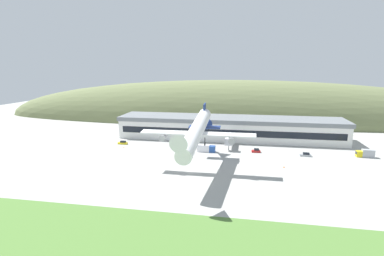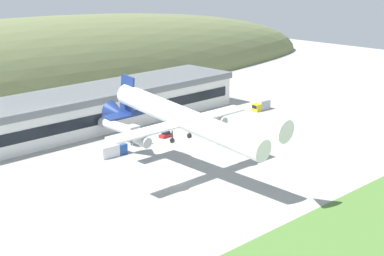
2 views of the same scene
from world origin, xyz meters
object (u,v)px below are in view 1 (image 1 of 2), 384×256
object	(u,v)px
fuel_truck	(206,148)
cargo_airplane	(197,131)
terminal_building	(229,126)
jetway_0	(229,139)
box_truck	(366,154)
service_car_0	(306,155)
service_car_2	(256,151)
traffic_cone_1	(284,167)
traffic_cone_0	(124,147)
service_car_1	(123,143)

from	to	relation	value
fuel_truck	cargo_airplane	bearing A→B (deg)	-89.77
terminal_building	jetway_0	distance (m)	17.99
terminal_building	box_truck	xyz separation A→B (m)	(55.68, -22.69, -4.70)
terminal_building	service_car_0	size ratio (longest dim) A/B	24.15
service_car_2	traffic_cone_1	distance (m)	20.64
cargo_airplane	traffic_cone_0	xyz separation A→B (m)	(-37.12, 25.10, -13.94)
jetway_0	fuel_truck	world-z (taller)	jetway_0
box_truck	fuel_truck	bearing A→B (deg)	-176.86
terminal_building	service_car_2	bearing A→B (deg)	-61.15
terminal_building	traffic_cone_0	world-z (taller)	terminal_building
service_car_0	service_car_2	xyz separation A→B (m)	(-19.58, 2.28, 0.05)
service_car_1	terminal_building	bearing A→B (deg)	22.98
service_car_2	cargo_airplane	bearing A→B (deg)	-126.23
cargo_airplane	jetway_0	bearing A→B (deg)	74.77
box_truck	traffic_cone_0	bearing A→B (deg)	-177.75
service_car_0	box_truck	bearing A→B (deg)	7.05
cargo_airplane	traffic_cone_0	bearing A→B (deg)	145.93
service_car_1	box_truck	bearing A→B (deg)	-1.23
terminal_building	fuel_truck	bearing A→B (deg)	-107.23
cargo_airplane	traffic_cone_1	xyz separation A→B (m)	(30.17, 10.05, -13.94)
service_car_1	traffic_cone_1	world-z (taller)	service_car_1
jetway_0	service_car_2	distance (m)	13.26
fuel_truck	box_truck	distance (m)	63.90
service_car_1	fuel_truck	world-z (taller)	fuel_truck
service_car_0	terminal_building	bearing A→B (deg)	141.73
fuel_truck	terminal_building	bearing A→B (deg)	72.77
fuel_truck	traffic_cone_0	size ratio (longest dim) A/B	13.35
service_car_2	traffic_cone_0	distance (m)	58.07
fuel_truck	box_truck	size ratio (longest dim) A/B	1.16
fuel_truck	traffic_cone_0	bearing A→B (deg)	-179.28
service_car_2	fuel_truck	world-z (taller)	fuel_truck
cargo_airplane	fuel_truck	world-z (taller)	cargo_airplane
jetway_0	cargo_airplane	distance (m)	36.63
terminal_building	fuel_truck	size ratio (longest dim) A/B	14.31
jetway_0	box_truck	size ratio (longest dim) A/B	2.19
terminal_building	traffic_cone_1	bearing A→B (deg)	-62.02
terminal_building	traffic_cone_0	bearing A→B (deg)	-149.44
jetway_0	traffic_cone_0	distance (m)	47.34
cargo_airplane	traffic_cone_1	size ratio (longest dim) A/B	93.63
jetway_0	box_truck	world-z (taller)	jetway_0
traffic_cone_1	terminal_building	bearing A→B (deg)	117.98
fuel_truck	jetway_0	bearing A→B (deg)	41.88
jetway_0	box_truck	bearing A→B (deg)	-5.12
terminal_building	service_car_1	xyz separation A→B (m)	(-48.26, -20.46, -5.52)
cargo_airplane	box_truck	size ratio (longest dim) A/B	8.11
fuel_truck	traffic_cone_1	bearing A→B (deg)	-27.13
box_truck	traffic_cone_1	distance (m)	38.57
service_car_2	box_truck	xyz separation A→B (m)	(42.85, 0.60, 0.83)
cargo_airplane	box_truck	xyz separation A→B (m)	(63.70, 29.06, -12.73)
cargo_airplane	service_car_1	xyz separation A→B (m)	(-40.24, 31.29, -13.56)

